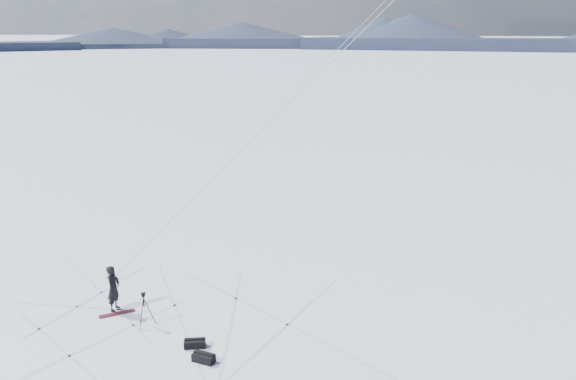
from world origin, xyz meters
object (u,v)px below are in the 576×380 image
(gear_bag_a, at_px, (195,343))
(snowkiter, at_px, (116,309))
(gear_bag_b, at_px, (204,357))
(tripod, at_px, (144,304))
(snowboard, at_px, (117,314))

(gear_bag_a, bearing_deg, snowkiter, 137.03)
(snowkiter, xyz_separation_m, gear_bag_b, (4.91, -2.46, 0.15))
(tripod, relative_size, gear_bag_b, 1.68)
(snowboard, height_order, gear_bag_b, gear_bag_b)
(tripod, height_order, gear_bag_a, tripod)
(tripod, height_order, gear_bag_b, tripod)
(tripod, bearing_deg, gear_bag_b, -54.98)
(snowkiter, distance_m, gear_bag_b, 5.50)
(snowkiter, relative_size, gear_bag_a, 2.28)
(snowkiter, bearing_deg, gear_bag_a, -117.48)
(tripod, xyz_separation_m, gear_bag_a, (2.48, -0.95, -0.72))
(snowkiter, xyz_separation_m, snowboard, (0.26, -0.31, 0.02))
(snowboard, bearing_deg, gear_bag_a, -60.10)
(gear_bag_b, bearing_deg, snowboard, 162.28)
(gear_bag_a, relative_size, gear_bag_b, 1.04)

